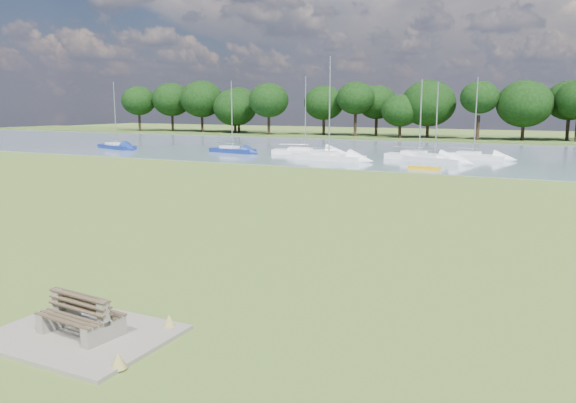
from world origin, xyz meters
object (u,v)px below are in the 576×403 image
at_px(sailboat_0, 304,150).
at_px(sailboat_3, 328,155).
at_px(kayak, 424,168).
at_px(sailboat_6, 473,155).
at_px(sailboat_5, 418,155).
at_px(sailboat_4, 116,145).
at_px(bench_pair, 81,316).
at_px(sailboat_7, 434,157).
at_px(sailboat_2, 232,149).

distance_m(sailboat_0, sailboat_3, 7.33).
bearing_deg(sailboat_0, sailboat_3, -59.30).
xyz_separation_m(kayak, sailboat_6, (2.26, 11.66, 0.32)).
bearing_deg(sailboat_6, sailboat_5, -139.32).
bearing_deg(sailboat_3, sailboat_4, -174.46).
bearing_deg(kayak, bench_pair, -92.17).
bearing_deg(sailboat_3, sailboat_7, 23.10).
distance_m(sailboat_2, sailboat_6, 26.50).
xyz_separation_m(kayak, sailboat_2, (-23.89, 7.35, 0.33)).
relative_size(bench_pair, sailboat_2, 0.25).
xyz_separation_m(kayak, sailboat_7, (-0.59, 6.74, 0.33)).
height_order(sailboat_0, sailboat_5, sailboat_0).
bearing_deg(sailboat_2, bench_pair, -50.72).
bearing_deg(kayak, sailboat_5, 103.56).
xyz_separation_m(sailboat_2, sailboat_5, (21.32, 1.21, 0.05)).
distance_m(kayak, sailboat_7, 6.77).
xyz_separation_m(sailboat_0, sailboat_7, (15.06, -2.76, 0.03)).
distance_m(bench_pair, sailboat_5, 47.31).
height_order(sailboat_4, sailboat_6, sailboat_4).
relative_size(sailboat_4, sailboat_6, 1.01).
bearing_deg(kayak, sailboat_2, 159.74).
bearing_deg(bench_pair, sailboat_2, 123.16).
height_order(bench_pair, sailboat_4, sailboat_4).
bearing_deg(kayak, sailboat_7, 91.81).
bearing_deg(sailboat_4, sailboat_6, 26.64).
bearing_deg(sailboat_2, sailboat_6, 20.54).
bearing_deg(sailboat_0, sailboat_5, -17.14).
relative_size(bench_pair, kayak, 0.76).
bearing_deg(sailboat_7, sailboat_6, 84.65).
xyz_separation_m(bench_pair, sailboat_5, (-3.24, 47.20, 0.04)).
bearing_deg(sailboat_0, sailboat_7, -23.41).
height_order(sailboat_2, sailboat_6, sailboat_6).
distance_m(kayak, sailboat_5, 8.94).
bearing_deg(sailboat_2, sailboat_5, 14.42).
relative_size(sailboat_5, sailboat_6, 0.96).
height_order(sailboat_2, sailboat_7, sailboat_2).
xyz_separation_m(sailboat_3, sailboat_7, (9.99, 2.54, -0.05)).
relative_size(sailboat_2, sailboat_6, 0.99).
distance_m(sailboat_0, sailboat_7, 15.31).
height_order(bench_pair, sailboat_3, sailboat_3).
relative_size(sailboat_0, sailboat_5, 1.08).
bearing_deg(sailboat_4, bench_pair, -28.61).
height_order(sailboat_5, sailboat_7, sailboat_5).
bearing_deg(sailboat_5, sailboat_2, -170.90).
bearing_deg(sailboat_0, sailboat_6, -6.14).
bearing_deg(sailboat_6, sailboat_4, -164.31).
bearing_deg(sailboat_5, sailboat_0, -178.25).
height_order(kayak, sailboat_4, sailboat_4).
xyz_separation_m(sailboat_0, sailboat_6, (17.90, 2.16, 0.02)).
height_order(sailboat_2, sailboat_4, sailboat_4).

